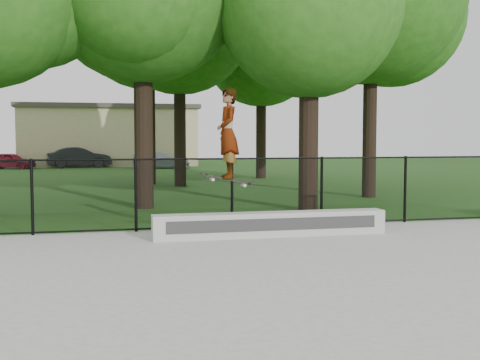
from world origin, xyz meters
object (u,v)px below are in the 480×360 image
(car_a, at_px, (11,161))
(car_c, at_px, (161,160))
(skater_airborne, at_px, (228,135))
(grind_ledge, at_px, (271,224))
(car_b, at_px, (79,157))

(car_a, distance_m, car_c, 9.54)
(skater_airborne, bearing_deg, grind_ledge, 9.14)
(car_a, relative_size, car_b, 0.82)
(car_a, height_order, car_b, car_b)
(car_b, bearing_deg, skater_airborne, 178.42)
(grind_ledge, relative_size, car_c, 1.35)
(car_a, bearing_deg, skater_airborne, -147.48)
(grind_ledge, bearing_deg, car_a, 106.52)
(car_a, xyz_separation_m, skater_airborne, (7.85, -29.61, 1.50))
(car_a, distance_m, car_b, 4.26)
(grind_ledge, height_order, skater_airborne, skater_airborne)
(car_c, bearing_deg, car_b, 72.22)
(car_b, bearing_deg, car_a, 90.29)
(car_a, height_order, skater_airborne, skater_airborne)
(grind_ledge, height_order, car_c, car_c)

